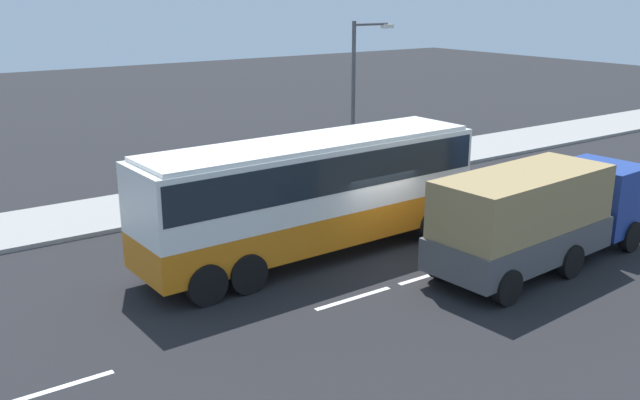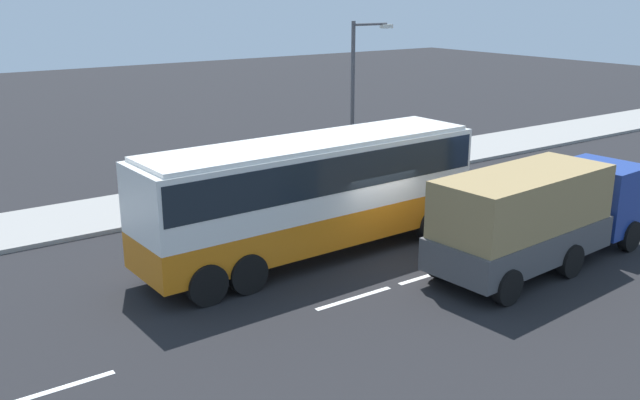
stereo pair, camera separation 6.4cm
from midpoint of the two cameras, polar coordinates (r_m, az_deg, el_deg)
ground_plane at (r=21.44m, az=4.81°, el=-4.43°), size 120.00×120.00×0.00m
sidewalk_curb at (r=28.19m, az=-6.46°, el=0.84°), size 80.00×4.00×0.15m
lane_centreline at (r=18.84m, az=4.39°, el=-7.46°), size 28.67×0.16×0.01m
coach_bus at (r=20.59m, az=-0.66°, el=1.21°), size 10.89×2.93×3.57m
cargo_truck at (r=21.01m, az=17.48°, el=-0.98°), size 8.08×2.97×2.94m
pedestrian_near_curb at (r=25.20m, az=-12.31°, el=1.07°), size 0.32×0.32×1.64m
pedestrian_at_crossing at (r=27.42m, az=-6.71°, el=2.75°), size 0.32×0.32×1.76m
street_lamp at (r=28.51m, az=2.98°, el=8.97°), size 2.01×0.24×6.44m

